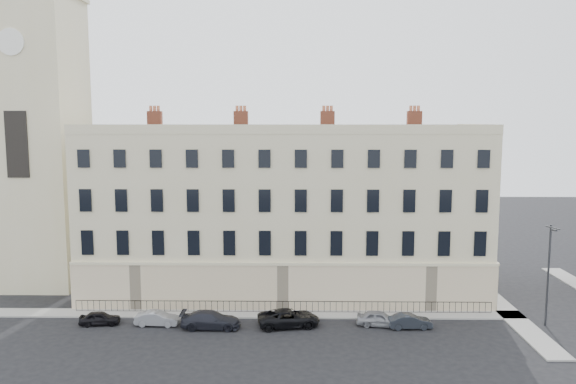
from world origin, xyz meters
name	(u,v)px	position (x,y,z in m)	size (l,w,h in m)	color
ground	(361,338)	(0.00, 0.00, 0.00)	(160.00, 160.00, 0.00)	black
terrace	(285,213)	(-5.97, 11.97, 7.50)	(36.22, 12.22, 17.00)	beige
church_tower	(35,94)	(-30.00, 14.00, 18.66)	(8.00, 8.13, 44.00)	beige
pavement_terrace	(235,314)	(-10.00, 5.00, 0.06)	(48.00, 2.00, 0.12)	gray
pavement_east_return	(498,303)	(13.00, 8.00, 0.06)	(2.00, 24.00, 0.12)	gray
railings	(283,307)	(-6.00, 5.40, 0.55)	(35.00, 0.04, 0.96)	black
car_a	(100,318)	(-20.45, 2.49, 0.54)	(1.27, 3.16, 1.08)	black
car_b	(157,318)	(-15.87, 2.40, 0.57)	(1.20, 3.44, 1.13)	gray
car_c	(211,320)	(-11.53, 1.86, 0.67)	(1.89, 4.65, 1.35)	black
car_d	(289,318)	(-5.45, 2.32, 0.68)	(2.25, 4.89, 1.36)	black
car_e	(379,319)	(1.70, 2.50, 0.60)	(1.43, 3.54, 1.21)	gray
car_f	(410,321)	(4.00, 2.04, 0.56)	(1.19, 3.41, 1.12)	#21252C
streetlamp	(549,271)	(14.83, 2.67, 4.49)	(0.63, 1.71, 8.11)	#2E2F33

